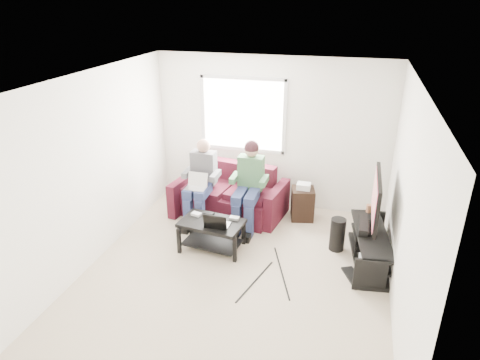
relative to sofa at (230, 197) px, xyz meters
name	(u,v)px	position (x,y,z in m)	size (l,w,h in m)	color
floor	(235,273)	(0.57, -1.66, -0.31)	(4.50, 4.50, 0.00)	beige
ceiling	(234,80)	(0.57, -1.66, 2.29)	(4.50, 4.50, 0.00)	white
wall_back	(271,134)	(0.57, 0.59, 0.99)	(4.50, 4.50, 0.00)	white
wall_front	(154,303)	(0.57, -3.91, 0.99)	(4.50, 4.50, 0.00)	white
wall_left	(93,170)	(-1.43, -1.66, 0.99)	(4.50, 4.50, 0.00)	white
wall_right	(406,206)	(2.57, -1.66, 0.99)	(4.50, 4.50, 0.00)	white
window	(243,115)	(0.07, 0.57, 1.29)	(1.48, 0.04, 1.28)	white
sofa	(230,197)	(0.00, 0.00, 0.00)	(1.92, 1.07, 0.84)	#491221
person_left	(201,178)	(-0.40, -0.31, 0.43)	(0.40, 0.71, 1.35)	navy
person_right	(249,180)	(0.40, -0.29, 0.49)	(0.40, 0.71, 1.39)	navy
laptop_silver	(196,185)	(-0.40, -0.53, 0.40)	(0.32, 0.22, 0.24)	silver
coffee_table	(212,229)	(0.06, -1.14, 0.02)	(0.96, 0.66, 0.45)	black
laptop_black	(218,218)	(0.18, -1.22, 0.26)	(0.34, 0.24, 0.24)	black
controller_a	(196,214)	(-0.22, -1.02, 0.16)	(0.14, 0.09, 0.04)	silver
controller_b	(209,214)	(-0.04, -0.96, 0.16)	(0.14, 0.09, 0.04)	black
controller_c	(234,218)	(0.36, -0.99, 0.16)	(0.14, 0.09, 0.04)	gray
tv_stand	(370,249)	(2.31, -0.87, -0.11)	(0.60, 1.44, 0.46)	black
tv	(376,200)	(2.30, -0.77, 0.61)	(0.12, 1.10, 0.81)	black
soundbar	(364,225)	(2.19, -0.77, 0.20)	(0.12, 0.50, 0.10)	black
drink_cup	(369,208)	(2.26, -0.24, 0.21)	(0.08, 0.08, 0.12)	#A06445
console_white	(370,260)	(2.31, -1.27, -0.04)	(0.30, 0.22, 0.06)	silver
console_grey	(370,233)	(2.31, -0.57, -0.03)	(0.34, 0.26, 0.08)	gray
console_black	(370,246)	(2.31, -0.92, -0.03)	(0.38, 0.30, 0.07)	black
subwoofer	(337,234)	(1.84, -0.67, -0.06)	(0.22, 0.22, 0.50)	black
keyboard_floor	(353,278)	(2.12, -1.35, -0.30)	(0.16, 0.48, 0.03)	black
end_table	(303,203)	(1.22, 0.15, -0.03)	(0.36, 0.36, 0.64)	black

